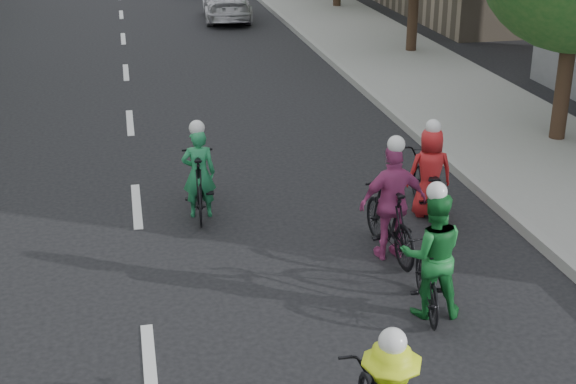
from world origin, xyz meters
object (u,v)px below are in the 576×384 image
object	(u,v)px
cyclist_3	(391,212)
cyclist_5	(199,180)
cyclist_1	(430,263)
cyclist_0	(428,180)
follow_car_lead	(226,3)

from	to	relation	value
cyclist_3	cyclist_5	world-z (taller)	cyclist_3
cyclist_1	cyclist_3	size ratio (longest dim) A/B	0.97
cyclist_0	cyclist_1	size ratio (longest dim) A/B	1.09
cyclist_1	cyclist_5	size ratio (longest dim) A/B	1.00
cyclist_5	follow_car_lead	distance (m)	18.79
cyclist_3	cyclist_5	distance (m)	3.39
cyclist_1	cyclist_5	world-z (taller)	cyclist_1
cyclist_0	cyclist_3	xyz separation A→B (m)	(-1.11, -1.39, 0.11)
cyclist_1	cyclist_3	world-z (taller)	cyclist_3
cyclist_0	cyclist_3	world-z (taller)	cyclist_3
cyclist_1	cyclist_5	xyz separation A→B (m)	(-2.60, 3.81, -0.09)
cyclist_0	follow_car_lead	bearing A→B (deg)	-82.10
cyclist_3	follow_car_lead	xyz separation A→B (m)	(0.30, 20.68, -0.07)
cyclist_3	cyclist_5	size ratio (longest dim) A/B	1.03
cyclist_0	follow_car_lead	world-z (taller)	cyclist_0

